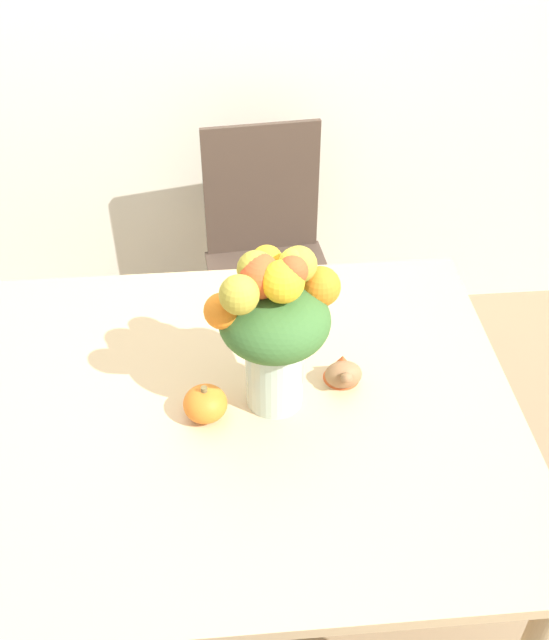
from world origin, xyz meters
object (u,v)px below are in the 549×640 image
at_px(pumpkin, 205,404).
at_px(dining_chair_near_window, 268,261).
at_px(turkey_figurine, 343,370).
at_px(flower_vase, 274,322).

bearing_deg(pumpkin, dining_chair_near_window, 77.29).
height_order(turkey_figurine, dining_chair_near_window, dining_chair_near_window).
height_order(pumpkin, dining_chair_near_window, dining_chair_near_window).
distance_m(pumpkin, dining_chair_near_window, 1.02).
distance_m(flower_vase, dining_chair_near_window, 1.04).
distance_m(pumpkin, turkey_figurine, 0.34).
distance_m(flower_vase, turkey_figurine, 0.26).
bearing_deg(turkey_figurine, flower_vase, -165.53).
bearing_deg(dining_chair_near_window, pumpkin, -107.93).
bearing_deg(dining_chair_near_window, flower_vase, -98.79).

